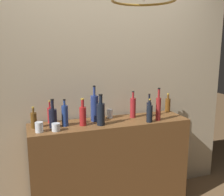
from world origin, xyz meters
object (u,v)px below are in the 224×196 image
at_px(liquor_bottle_bourbon, 158,108).
at_px(liquor_bottle_sherry, 53,118).
at_px(liquor_bottle_vermouth, 168,105).
at_px(glass_tumbler_highball, 56,127).
at_px(liquor_bottle_gin, 149,113).
at_px(liquor_bottle_rum, 101,113).
at_px(liquor_bottle_port, 83,115).
at_px(glass_tumbler_shot, 39,127).
at_px(liquor_bottle_mezcal, 95,108).
at_px(liquor_bottle_brandy, 133,107).
at_px(liquor_bottle_tequila, 50,115).
at_px(glass_tumbler_rocks, 110,113).
at_px(liquor_bottle_whiskey, 34,120).
at_px(liquor_bottle_scotch, 65,115).
at_px(liquor_bottle_rye, 149,109).

xyz_separation_m(liquor_bottle_bourbon, liquor_bottle_sherry, (-1.03, 0.11, -0.03)).
xyz_separation_m(liquor_bottle_vermouth, glass_tumbler_highball, (-1.30, -0.27, -0.05)).
bearing_deg(liquor_bottle_bourbon, liquor_bottle_gin, -168.09).
xyz_separation_m(liquor_bottle_vermouth, liquor_bottle_sherry, (-1.31, -0.16, 0.01)).
height_order(liquor_bottle_rum, liquor_bottle_port, liquor_bottle_rum).
distance_m(liquor_bottle_bourbon, glass_tumbler_shot, 1.17).
height_order(liquor_bottle_mezcal, liquor_bottle_brandy, liquor_bottle_mezcal).
bearing_deg(liquor_bottle_rum, liquor_bottle_tequila, 152.00).
distance_m(liquor_bottle_tequila, glass_tumbler_rocks, 0.61).
bearing_deg(liquor_bottle_sherry, liquor_bottle_vermouth, 7.01).
distance_m(liquor_bottle_mezcal, liquor_bottle_sherry, 0.43).
xyz_separation_m(liquor_bottle_whiskey, liquor_bottle_tequila, (0.16, 0.12, 0.01)).
bearing_deg(glass_tumbler_shot, liquor_bottle_scotch, 22.72).
bearing_deg(glass_tumbler_rocks, liquor_bottle_port, -153.51).
xyz_separation_m(liquor_bottle_rum, liquor_bottle_bourbon, (0.59, -0.04, 0.01)).
bearing_deg(liquor_bottle_whiskey, liquor_bottle_rye, 0.24).
xyz_separation_m(liquor_bottle_whiskey, liquor_bottle_bourbon, (1.20, -0.16, 0.05)).
distance_m(liquor_bottle_whiskey, glass_tumbler_shot, 0.15).
relative_size(liquor_bottle_port, glass_tumbler_shot, 2.90).
distance_m(liquor_bottle_sherry, glass_tumbler_highball, 0.12).
xyz_separation_m(liquor_bottle_mezcal, glass_tumbler_rocks, (0.18, 0.06, -0.09)).
distance_m(liquor_bottle_mezcal, liquor_bottle_vermouth, 0.89).
bearing_deg(liquor_bottle_port, glass_tumbler_highball, -162.71).
bearing_deg(glass_tumbler_shot, liquor_bottle_brandy, 9.44).
bearing_deg(liquor_bottle_whiskey, glass_tumbler_highball, -40.82).
distance_m(liquor_bottle_whiskey, liquor_bottle_port, 0.45).
xyz_separation_m(liquor_bottle_mezcal, liquor_bottle_gin, (0.50, -0.22, -0.05)).
bearing_deg(liquor_bottle_scotch, liquor_bottle_vermouth, 7.05).
bearing_deg(liquor_bottle_gin, liquor_bottle_scotch, 169.75).
distance_m(liquor_bottle_rum, glass_tumbler_rocks, 0.27).
relative_size(liquor_bottle_rum, liquor_bottle_vermouth, 1.40).
relative_size(liquor_bottle_vermouth, liquor_bottle_sherry, 0.79).
relative_size(liquor_bottle_gin, glass_tumbler_shot, 2.60).
bearing_deg(glass_tumbler_shot, liquor_bottle_whiskey, 105.17).
relative_size(liquor_bottle_gin, liquor_bottle_brandy, 0.83).
bearing_deg(liquor_bottle_bourbon, liquor_bottle_rye, 96.66).
bearing_deg(liquor_bottle_vermouth, liquor_bottle_rye, -160.06).
xyz_separation_m(liquor_bottle_bourbon, liquor_bottle_scotch, (-0.92, 0.12, -0.03)).
bearing_deg(liquor_bottle_gin, glass_tumbler_shot, 177.56).
xyz_separation_m(liquor_bottle_mezcal, liquor_bottle_rye, (0.59, -0.03, -0.05)).
distance_m(liquor_bottle_rye, liquor_bottle_scotch, 0.90).
relative_size(liquor_bottle_gin, glass_tumbler_rocks, 2.51).
bearing_deg(liquor_bottle_rye, liquor_bottle_brandy, 174.29).
distance_m(liquor_bottle_mezcal, liquor_bottle_bourbon, 0.64).
bearing_deg(glass_tumbler_highball, liquor_bottle_vermouth, 11.63).
bearing_deg(glass_tumbler_highball, liquor_bottle_brandy, 12.19).
bearing_deg(liquor_bottle_sherry, liquor_bottle_rye, 3.04).
bearing_deg(liquor_bottle_port, liquor_bottle_brandy, 9.70).
relative_size(liquor_bottle_scotch, glass_tumbler_rocks, 2.76).
bearing_deg(liquor_bottle_vermouth, glass_tumbler_shot, -170.16).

